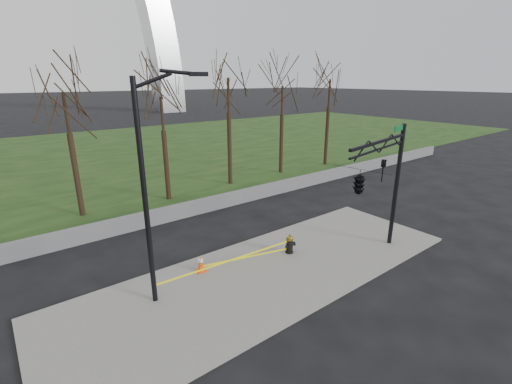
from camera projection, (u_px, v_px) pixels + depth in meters
ground at (270, 273)px, 14.98m from camera, size 500.00×500.00×0.00m
sidewalk at (270, 272)px, 14.96m from camera, size 18.00×6.00×0.10m
grass_strip at (89, 156)px, 37.48m from camera, size 120.00×40.00×0.06m
guardrail at (183, 210)px, 20.84m from camera, size 60.00×0.30×0.90m
tree_row at (120, 141)px, 21.50m from camera, size 42.01×4.00×8.55m
fire_hydrant at (290, 244)px, 16.40m from camera, size 0.58×0.38×0.93m
traffic_cone at (201, 263)px, 14.81m from camera, size 0.40×0.40×0.74m
street_light at (150, 180)px, 11.63m from camera, size 2.30×0.97×8.21m
traffic_signal_mast at (368, 178)px, 14.00m from camera, size 5.03×2.54×6.00m
caution_tape at (237, 259)px, 15.00m from camera, size 6.48×1.08×0.47m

